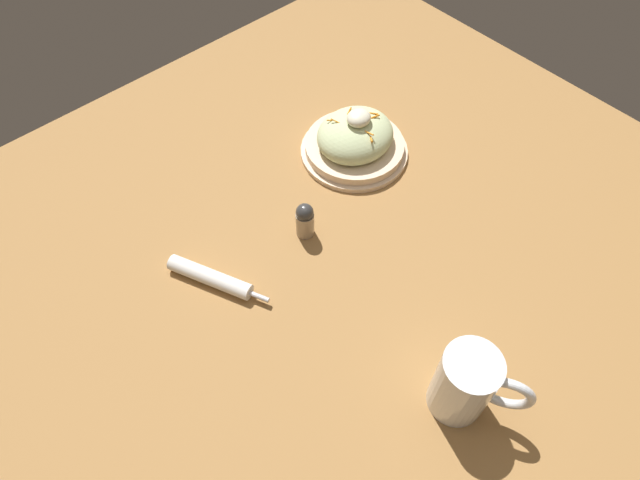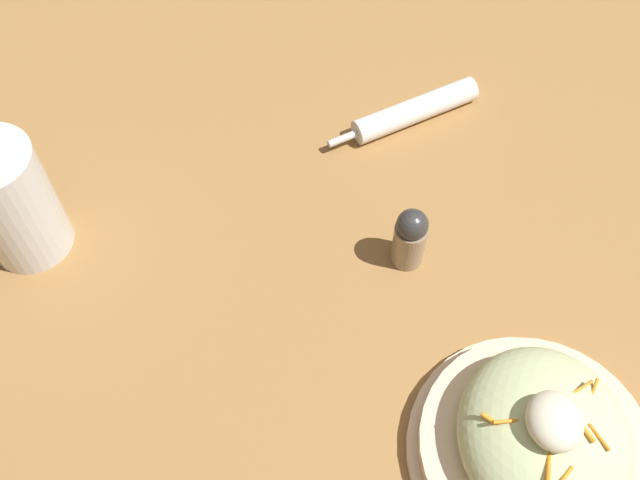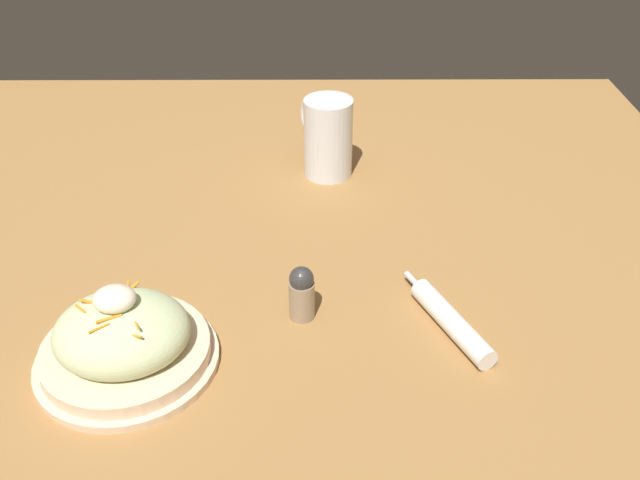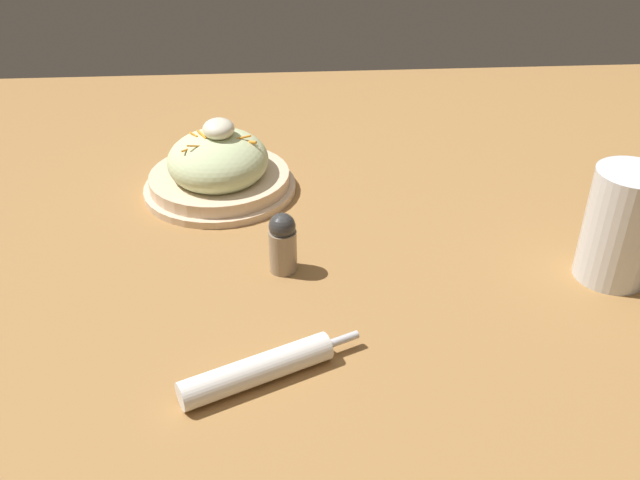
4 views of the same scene
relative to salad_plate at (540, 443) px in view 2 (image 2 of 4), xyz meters
name	(u,v)px [view 2 (image 2 of 4)]	position (x,y,z in m)	size (l,w,h in m)	color
ground_plane	(291,280)	(-0.19, -0.21, -0.04)	(1.43, 1.43, 0.00)	#9E703D
salad_plate	(540,443)	(0.00, 0.00, 0.00)	(0.22, 0.22, 0.11)	beige
beer_mug	(11,208)	(-0.25, -0.48, 0.03)	(0.09, 0.13, 0.14)	white
napkin_roll	(414,111)	(-0.40, -0.06, -0.02)	(0.10, 0.18, 0.03)	white
salt_shaker	(410,237)	(-0.21, -0.09, 0.00)	(0.03, 0.03, 0.08)	gray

